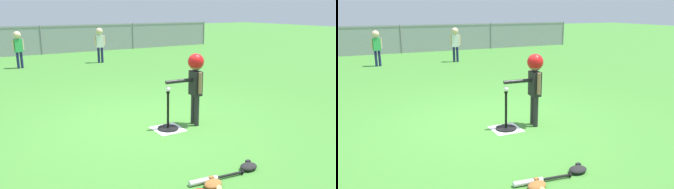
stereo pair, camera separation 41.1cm
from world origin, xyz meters
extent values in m
plane|color=#3D7A2D|center=(0.00, 0.00, 0.00)|extent=(60.00, 60.00, 0.00)
cube|color=white|center=(0.10, -0.32, 0.00)|extent=(0.44, 0.44, 0.01)
cylinder|color=black|center=(0.10, -0.32, 0.01)|extent=(0.32, 0.32, 0.03)
cylinder|color=black|center=(0.10, -0.32, 0.31)|extent=(0.04, 0.04, 0.57)
cylinder|color=black|center=(0.10, -0.32, 0.59)|extent=(0.06, 0.06, 0.02)
sphere|color=white|center=(0.10, -0.32, 0.63)|extent=(0.07, 0.07, 0.07)
cylinder|color=#262626|center=(0.57, -0.40, 0.24)|extent=(0.08, 0.08, 0.49)
cylinder|color=#262626|center=(0.58, -0.29, 0.24)|extent=(0.08, 0.08, 0.49)
cube|color=black|center=(0.58, -0.35, 0.68)|extent=(0.14, 0.22, 0.38)
cylinder|color=#8C6647|center=(0.57, -0.48, 0.70)|extent=(0.05, 0.05, 0.32)
cylinder|color=#8C6647|center=(0.59, -0.21, 0.70)|extent=(0.05, 0.05, 0.32)
sphere|color=#8C6647|center=(0.58, -0.35, 0.99)|extent=(0.22, 0.22, 0.22)
sphere|color=red|center=(0.58, -0.35, 1.01)|extent=(0.25, 0.25, 0.25)
cylinder|color=black|center=(0.37, -0.33, 0.74)|extent=(0.60, 0.09, 0.06)
cylinder|color=#191E4C|center=(1.40, 6.40, 0.26)|extent=(0.08, 0.08, 0.52)
cylinder|color=#191E4C|center=(1.29, 6.42, 0.26)|extent=(0.08, 0.08, 0.52)
cube|color=white|center=(1.35, 6.41, 0.73)|extent=(0.25, 0.18, 0.41)
cylinder|color=beige|center=(1.49, 6.38, 0.76)|extent=(0.06, 0.06, 0.35)
cylinder|color=beige|center=(1.20, 6.43, 0.76)|extent=(0.06, 0.06, 0.35)
sphere|color=beige|center=(1.35, 6.41, 1.06)|extent=(0.23, 0.23, 0.23)
cylinder|color=#191E4C|center=(-1.11, 6.62, 0.25)|extent=(0.08, 0.08, 0.50)
cylinder|color=#191E4C|center=(-1.22, 6.60, 0.25)|extent=(0.08, 0.08, 0.50)
cube|color=green|center=(-1.17, 6.61, 0.70)|extent=(0.24, 0.17, 0.39)
cylinder|color=beige|center=(-1.03, 6.64, 0.73)|extent=(0.06, 0.06, 0.34)
cylinder|color=beige|center=(-1.30, 6.59, 0.73)|extent=(0.06, 0.06, 0.34)
sphere|color=beige|center=(-1.17, 6.61, 1.02)|extent=(0.22, 0.22, 0.22)
cylinder|color=silver|center=(-0.39, -1.91, 0.03)|extent=(0.33, 0.10, 0.06)
cylinder|color=black|center=(-0.07, -1.95, 0.03)|extent=(0.33, 0.07, 0.03)
cylinder|color=black|center=(0.10, -1.97, 0.03)|extent=(0.02, 0.05, 0.05)
ellipsoid|color=black|center=(0.24, -1.91, 0.04)|extent=(0.23, 0.17, 0.07)
cube|color=black|center=(0.31, -1.84, 0.04)|extent=(0.05, 0.04, 0.06)
ellipsoid|color=brown|center=(-0.35, -2.02, 0.04)|extent=(0.26, 0.22, 0.07)
cube|color=brown|center=(-0.31, -1.93, 0.04)|extent=(0.06, 0.05, 0.06)
cylinder|color=slate|center=(0.00, 9.58, 0.57)|extent=(0.06, 0.06, 1.15)
cylinder|color=slate|center=(4.00, 9.58, 0.57)|extent=(0.06, 0.06, 1.15)
cylinder|color=slate|center=(8.00, 9.58, 0.57)|extent=(0.06, 0.06, 1.15)
cube|color=gray|center=(0.00, 9.58, 1.09)|extent=(16.00, 0.03, 0.03)
cube|color=gray|center=(0.00, 9.58, 0.57)|extent=(16.00, 0.01, 1.15)
camera|label=1|loc=(-2.30, -4.44, 1.79)|focal=35.31mm
camera|label=2|loc=(-1.93, -4.63, 1.79)|focal=35.31mm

